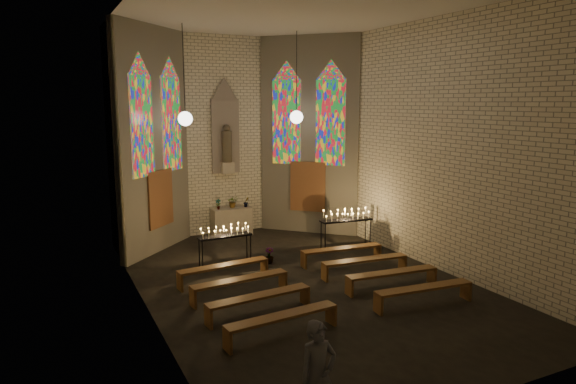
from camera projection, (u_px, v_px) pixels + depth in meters
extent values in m
plane|color=black|center=(302.00, 283.00, 13.51)|extent=(12.00, 12.00, 0.00)
cube|color=beige|center=(225.00, 136.00, 18.22)|extent=(8.00, 0.02, 7.00)
cube|color=beige|center=(491.00, 184.00, 7.59)|extent=(8.00, 0.02, 7.00)
cube|color=beige|center=(141.00, 158.00, 11.18)|extent=(0.02, 12.00, 7.00)
cube|color=beige|center=(427.00, 145.00, 14.63)|extent=(0.02, 12.00, 7.00)
cube|color=silver|center=(304.00, 5.00, 12.30)|extent=(8.00, 12.00, 0.01)
cube|color=beige|center=(154.00, 141.00, 15.92)|extent=(2.72, 2.72, 7.00)
cube|color=beige|center=(309.00, 136.00, 18.30)|extent=(2.72, 2.72, 7.00)
cube|color=#4C3F8C|center=(142.00, 126.00, 15.03)|extent=(0.78, 0.78, 3.00)
cube|color=#4C3F8C|center=(172.00, 124.00, 16.54)|extent=(0.78, 0.78, 3.00)
cube|color=#4C3F8C|center=(287.00, 122.00, 18.32)|extent=(0.78, 0.78, 3.00)
cube|color=#4C3F8C|center=(331.00, 123.00, 17.80)|extent=(0.78, 0.78, 3.00)
cube|color=brown|center=(161.00, 198.00, 16.18)|extent=(0.95, 0.95, 1.80)
cube|color=brown|center=(308.00, 187.00, 18.45)|extent=(0.95, 0.95, 1.80)
cube|color=gray|center=(225.00, 136.00, 18.15)|extent=(1.00, 0.12, 2.60)
cone|color=gray|center=(224.00, 89.00, 17.86)|extent=(1.00, 1.00, 0.80)
cube|color=#B3A992|center=(227.00, 168.00, 18.21)|extent=(0.45, 0.30, 0.40)
cylinder|color=#4F4836|center=(227.00, 147.00, 18.08)|extent=(0.36, 0.36, 1.10)
sphere|color=#4F4836|center=(227.00, 128.00, 17.97)|extent=(0.26, 0.26, 0.26)
sphere|color=white|center=(185.00, 119.00, 15.59)|extent=(0.44, 0.44, 0.44)
cylinder|color=black|center=(184.00, 72.00, 15.35)|extent=(0.02, 0.02, 2.80)
sphere|color=white|center=(296.00, 117.00, 17.23)|extent=(0.44, 0.44, 0.44)
cylinder|color=black|center=(297.00, 75.00, 16.99)|extent=(0.02, 0.02, 2.80)
cube|color=#B3A992|center=(232.00, 222.00, 18.25)|extent=(1.40, 0.60, 1.00)
imported|color=#4C723F|center=(218.00, 204.00, 17.89)|extent=(0.23, 0.19, 0.37)
imported|color=#4C723F|center=(233.00, 202.00, 18.20)|extent=(0.45, 0.41, 0.42)
imported|color=#4C723F|center=(246.00, 202.00, 18.32)|extent=(0.24, 0.21, 0.36)
imported|color=#4C723F|center=(269.00, 256.00, 15.13)|extent=(0.31, 0.31, 0.47)
cube|color=black|center=(225.00, 236.00, 14.72)|extent=(1.57, 0.41, 0.05)
cylinder|color=black|center=(203.00, 256.00, 14.34)|extent=(0.03, 0.03, 0.88)
cylinder|color=black|center=(251.00, 250.00, 15.01)|extent=(0.03, 0.03, 0.88)
cylinder|color=black|center=(199.00, 254.00, 14.60)|extent=(0.03, 0.03, 0.88)
cylinder|color=black|center=(247.00, 247.00, 15.27)|extent=(0.03, 0.03, 0.88)
cube|color=black|center=(346.00, 220.00, 16.38)|extent=(1.74, 0.57, 0.05)
cylinder|color=black|center=(325.00, 239.00, 16.04)|extent=(0.03, 0.03, 0.96)
cylinder|color=black|center=(370.00, 234.00, 16.59)|extent=(0.03, 0.03, 0.96)
cylinder|color=black|center=(321.00, 236.00, 16.34)|extent=(0.03, 0.03, 0.96)
cylinder|color=black|center=(365.00, 232.00, 16.89)|extent=(0.03, 0.03, 0.96)
cube|color=brown|center=(224.00, 266.00, 13.51)|extent=(2.51, 0.57, 0.06)
cube|color=brown|center=(180.00, 282.00, 12.94)|extent=(0.09, 0.35, 0.45)
cube|color=brown|center=(264.00, 266.00, 14.17)|extent=(0.09, 0.35, 0.45)
cube|color=brown|center=(342.00, 249.00, 15.09)|extent=(2.51, 0.57, 0.06)
cube|color=brown|center=(304.00, 260.00, 14.70)|extent=(0.09, 0.35, 0.45)
cube|color=brown|center=(377.00, 252.00, 15.56)|extent=(0.09, 0.35, 0.45)
cube|color=brown|center=(240.00, 279.00, 12.45)|extent=(2.51, 0.57, 0.06)
cube|color=brown|center=(193.00, 298.00, 11.87)|extent=(0.09, 0.35, 0.45)
cube|color=brown|center=(283.00, 279.00, 13.11)|extent=(0.09, 0.35, 0.45)
cube|color=brown|center=(365.00, 260.00, 14.03)|extent=(2.51, 0.57, 0.06)
cube|color=brown|center=(325.00, 273.00, 13.64)|extent=(0.09, 0.35, 0.45)
cube|color=brown|center=(403.00, 263.00, 14.49)|extent=(0.09, 0.35, 0.45)
cube|color=brown|center=(259.00, 296.00, 11.39)|extent=(2.51, 0.57, 0.06)
cube|color=brown|center=(208.00, 317.00, 10.81)|extent=(0.09, 0.35, 0.45)
cube|color=brown|center=(305.00, 295.00, 12.05)|extent=(0.09, 0.35, 0.45)
cube|color=brown|center=(392.00, 272.00, 12.97)|extent=(2.51, 0.57, 0.06)
cube|color=brown|center=(349.00, 287.00, 12.58)|extent=(0.09, 0.35, 0.45)
cube|color=brown|center=(432.00, 275.00, 13.43)|extent=(0.09, 0.35, 0.45)
cube|color=brown|center=(282.00, 316.00, 10.33)|extent=(2.51, 0.57, 0.06)
cube|color=brown|center=(227.00, 341.00, 9.75)|extent=(0.09, 0.35, 0.45)
cube|color=brown|center=(331.00, 314.00, 10.98)|extent=(0.09, 0.35, 0.45)
cube|color=brown|center=(424.00, 288.00, 11.90)|extent=(2.51, 0.57, 0.06)
cube|color=brown|center=(378.00, 304.00, 11.52)|extent=(0.09, 0.35, 0.45)
cube|color=brown|center=(466.00, 290.00, 12.37)|extent=(0.09, 0.35, 0.45)
imported|color=#46474F|center=(318.00, 376.00, 7.37)|extent=(0.62, 0.43, 1.64)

